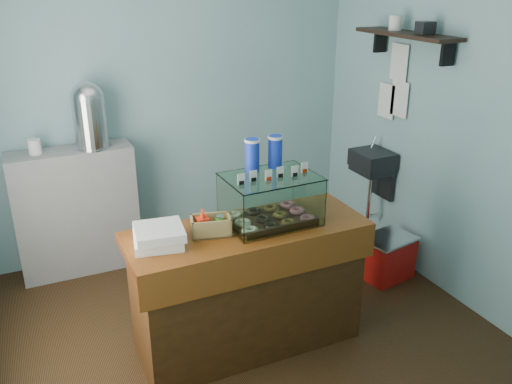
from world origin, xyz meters
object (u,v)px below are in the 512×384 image
display_case (269,195)px  red_cooler (387,257)px  coffee_urn (89,113)px  counter (248,287)px

display_case → red_cooler: 1.57m
coffee_urn → red_cooler: (2.15, -1.24, -1.20)m
red_cooler → counter: bearing=-177.9°
counter → red_cooler: (1.45, 0.32, -0.27)m
counter → coffee_urn: (-0.71, 1.56, 0.93)m
display_case → coffee_urn: bearing=119.5°
coffee_urn → red_cooler: coffee_urn is taller
counter → coffee_urn: coffee_urn is taller
display_case → coffee_urn: size_ratio=1.11×
coffee_urn → counter: bearing=-65.7°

